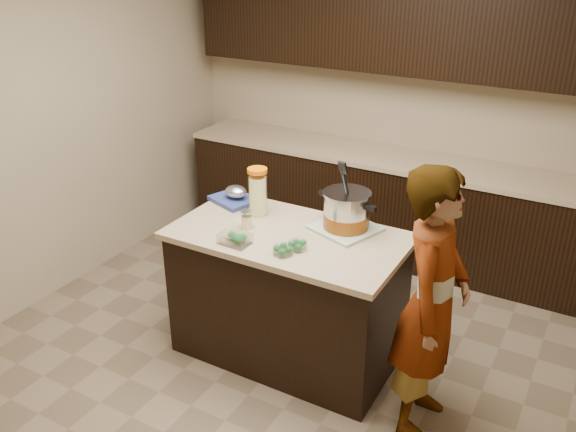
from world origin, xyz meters
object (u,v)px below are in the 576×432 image
Objects in this scene: island at (288,295)px; person at (432,305)px; stock_pot at (346,212)px; lemonade_pitcher at (258,193)px.

person is at bearing -10.14° from island.
island is 3.42× the size of stock_pot.
island is at bearing -131.09° from stock_pot.
person is (0.98, -0.18, 0.34)m from island.
lemonade_pitcher is 0.20× the size of person.
island is 4.62× the size of lemonade_pitcher.
stock_pot reaches higher than island.
stock_pot is at bearing 6.29° from lemonade_pitcher.
stock_pot is 1.35× the size of lemonade_pitcher.
person reaches higher than lemonade_pitcher.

